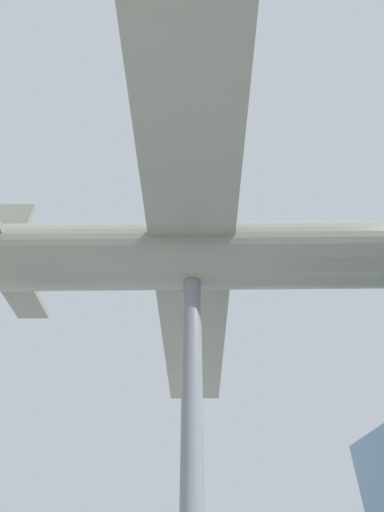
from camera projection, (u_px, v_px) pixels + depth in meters
support_pylon_central at (192, 448)px, 7.50m from camera, size 0.44×0.44×7.68m
suspended_airplane at (198, 256)px, 10.58m from camera, size 19.72×13.36×2.91m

